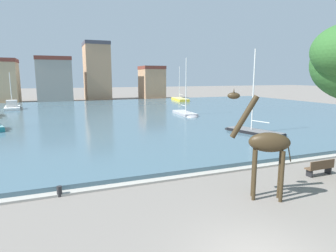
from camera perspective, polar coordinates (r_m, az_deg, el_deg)
name	(u,v)px	position (r m, az deg, el deg)	size (l,w,h in m)	color
harbor_water	(99,116)	(40.63, -13.55, 1.89)	(89.10, 51.63, 0.36)	#476675
quay_edge_coping	(169,179)	(15.85, 0.13, -10.47)	(89.10, 0.50, 0.12)	#ADA89E
giraffe_statue	(266,144)	(13.52, 18.87, -3.46)	(2.64, 1.89, 5.03)	#382B19
sailboat_white	(12,108)	(53.35, -28.57, 3.25)	(2.74, 6.49, 6.26)	white
sailboat_black	(250,132)	(28.10, 16.01, -1.19)	(3.20, 6.35, 8.03)	black
sailboat_grey	(186,115)	(39.56, 3.62, 2.27)	(2.30, 6.53, 8.09)	#939399
sailboat_yellow	(179,100)	(64.81, 2.23, 5.24)	(3.21, 8.61, 7.83)	gold
mooring_bollard	(59,191)	(14.67, -20.81, -12.05)	(0.24, 0.24, 0.50)	#232326
park_bench	(320,167)	(18.51, 28.05, -7.26)	(1.80, 0.44, 0.92)	brown
townhouse_narrow_midrow	(55,80)	(68.89, -21.66, 8.57)	(7.35, 7.75, 9.86)	gray
townhouse_end_terrace	(97,71)	(72.14, -13.99, 10.50)	(5.74, 8.07, 13.65)	tan
townhouse_tall_gabled	(152,83)	(73.75, -3.26, 8.63)	(5.49, 6.68, 8.23)	tan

